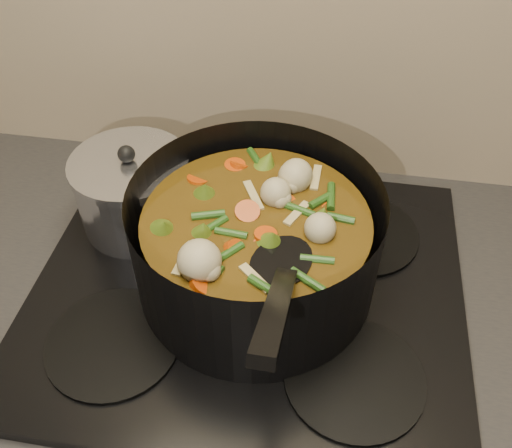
# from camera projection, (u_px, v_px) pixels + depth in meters

# --- Properties ---
(counter) EXTENTS (2.64, 0.64, 0.91)m
(counter) POSITION_uv_depth(u_px,v_px,m) (250.00, 432.00, 1.17)
(counter) COLOR brown
(counter) RESTS_ON ground
(stovetop) EXTENTS (0.62, 0.54, 0.03)m
(stovetop) POSITION_uv_depth(u_px,v_px,m) (248.00, 288.00, 0.84)
(stovetop) COLOR black
(stovetop) RESTS_ON counter
(stockpot) EXTENTS (0.39, 0.49, 0.25)m
(stockpot) POSITION_uv_depth(u_px,v_px,m) (256.00, 245.00, 0.78)
(stockpot) COLOR black
(stockpot) RESTS_ON stovetop
(saucepan) EXTENTS (0.18, 0.18, 0.15)m
(saucepan) POSITION_uv_depth(u_px,v_px,m) (134.00, 192.00, 0.89)
(saucepan) COLOR silver
(saucepan) RESTS_ON stovetop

